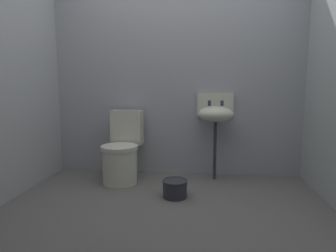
# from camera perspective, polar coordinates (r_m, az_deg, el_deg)

# --- Properties ---
(ground_plane) EXTENTS (3.33, 2.65, 0.08)m
(ground_plane) POSITION_cam_1_polar(r_m,az_deg,el_deg) (2.56, -0.75, -17.56)
(ground_plane) COLOR slate
(wall_back) EXTENTS (3.33, 0.10, 2.36)m
(wall_back) POSITION_cam_1_polar(r_m,az_deg,el_deg) (3.48, 1.69, 9.86)
(wall_back) COLOR #A4A7AE
(wall_back) RESTS_ON ground
(toilet_near_wall) EXTENTS (0.42, 0.60, 0.78)m
(toilet_near_wall) POSITION_cam_1_polar(r_m,az_deg,el_deg) (3.27, -9.11, -5.24)
(toilet_near_wall) COLOR silver
(toilet_near_wall) RESTS_ON ground
(sink) EXTENTS (0.42, 0.35, 0.99)m
(sink) POSITION_cam_1_polar(r_m,az_deg,el_deg) (3.27, 9.45, 2.45)
(sink) COLOR #33313C
(sink) RESTS_ON ground
(bucket) EXTENTS (0.25, 0.25, 0.17)m
(bucket) POSITION_cam_1_polar(r_m,az_deg,el_deg) (2.82, 1.39, -12.22)
(bucket) COLOR #33313C
(bucket) RESTS_ON ground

